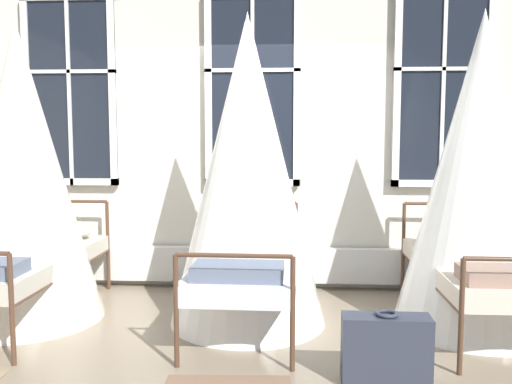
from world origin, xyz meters
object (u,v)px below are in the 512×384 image
cot_first (21,179)px  cot_second (248,177)px  cot_third (479,178)px  suitcase_dark (386,349)px

cot_first → cot_second: size_ratio=0.98×
cot_first → cot_third: cot_third is taller
cot_second → cot_third: cot_third is taller
cot_second → suitcase_dark: size_ratio=4.59×
cot_first → cot_second: (1.93, 0.02, 0.02)m
cot_first → suitcase_dark: (2.90, -1.10, -1.00)m
cot_first → cot_second: cot_second is taller
cot_second → cot_first: bearing=92.0°
cot_first → suitcase_dark: cot_first is taller
cot_third → suitcase_dark: 1.77m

